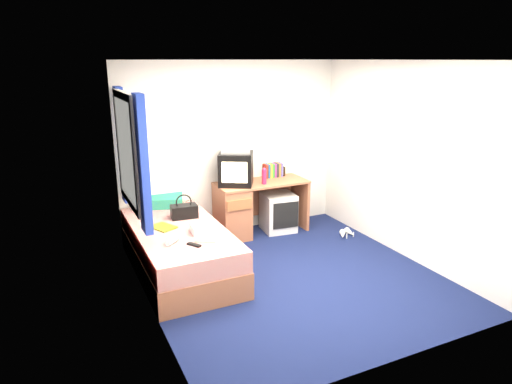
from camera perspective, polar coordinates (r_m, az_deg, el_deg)
name	(u,v)px	position (r m, az deg, el deg)	size (l,w,h in m)	color
ground	(290,277)	(5.35, 4.33, -10.50)	(3.40, 3.40, 0.00)	#0C1438
room_shell	(293,153)	(4.88, 4.69, 4.91)	(3.40, 3.40, 3.40)	white
bed	(180,249)	(5.45, -9.53, -7.09)	(1.01, 2.00, 0.54)	#A66445
pillow	(160,201)	(6.16, -11.96, -1.10)	(0.59, 0.38, 0.13)	#176D96
desk	(243,207)	(6.40, -1.61, -1.93)	(1.30, 0.55, 0.75)	#A66445
storage_cube	(278,212)	(6.62, 2.80, -2.52)	(0.44, 0.44, 0.55)	silver
crt_tv	(236,169)	(6.21, -2.52, 2.91)	(0.59, 0.58, 0.44)	black
vcr	(236,150)	(6.16, -2.54, 5.27)	(0.39, 0.28, 0.07)	silver
book_row	(273,170)	(6.65, 2.12, 2.74)	(0.27, 0.13, 0.20)	maroon
picture_frame	(283,171)	(6.75, 3.34, 2.66)	(0.02, 0.12, 0.14)	black
pink_water_bottle	(264,177)	(6.27, 1.03, 1.90)	(0.06, 0.06, 0.20)	#D71E48
aerosol_can	(250,176)	(6.36, -0.81, 2.04)	(0.05, 0.05, 0.18)	silver
handbag	(184,211)	(5.64, -8.98, -2.34)	(0.33, 0.21, 0.30)	black
towel	(204,228)	(5.15, -6.53, -4.52)	(0.28, 0.23, 0.09)	silver
magazine	(163,227)	(5.37, -11.55, -4.32)	(0.21, 0.28, 0.01)	#C8DC18
water_bottle	(173,240)	(4.91, -10.38, -5.91)	(0.07, 0.07, 0.20)	silver
colour_swatch_fan	(205,241)	(4.91, -6.35, -6.10)	(0.22, 0.06, 0.01)	orange
remote_control	(194,245)	(4.82, -7.75, -6.55)	(0.05, 0.16, 0.02)	black
window_assembly	(130,153)	(5.20, -15.49, 4.72)	(0.11, 1.42, 1.40)	silver
white_heels	(347,234)	(6.57, 11.25, -5.15)	(0.31, 0.25, 0.09)	silver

